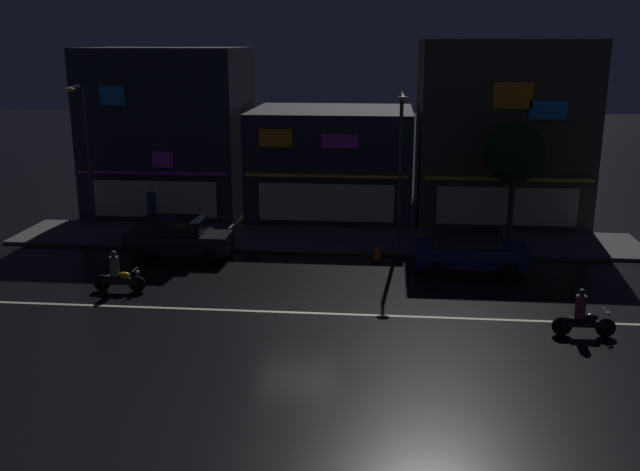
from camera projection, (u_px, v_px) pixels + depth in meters
ground_plane at (297, 313)px, 23.82m from camera, size 140.00×140.00×0.00m
lane_divider_stripe at (297, 313)px, 23.81m from camera, size 26.67×0.16×0.01m
sidewalk_far at (322, 239)px, 32.44m from camera, size 28.08×4.12×0.14m
storefront_left_block at (332, 162)px, 37.05m from camera, size 8.07×7.07×5.40m
storefront_center_block at (499, 130)px, 36.19m from camera, size 8.06×7.83×8.81m
storefront_right_block at (170, 131)px, 37.19m from camera, size 7.76×6.57×8.41m
streetlamp_west at (86, 144)px, 32.93m from camera, size 0.44×1.64×6.72m
streetlamp_mid at (400, 156)px, 30.09m from camera, size 0.44×1.64×6.58m
pedestrian_on_sidewalk at (152, 210)px, 33.61m from camera, size 0.41×0.41×1.97m
street_tree at (515, 153)px, 31.11m from camera, size 2.63×2.63×5.22m
parked_car_near_kerb at (469, 249)px, 27.97m from camera, size 4.30×1.98×1.67m
parked_car_trailing at (178, 237)px, 29.73m from camera, size 4.30×1.98×1.67m
motorcycle_lead at (583, 317)px, 21.79m from camera, size 1.90×0.60×1.52m
motorcycle_following at (118, 275)px, 25.69m from camera, size 1.90×0.60×1.52m
traffic_cone at (378, 252)px, 29.78m from camera, size 0.36×0.36×0.55m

